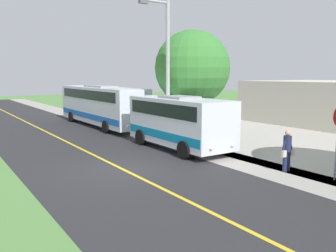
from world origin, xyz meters
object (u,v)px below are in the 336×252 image
object	(u,v)px
shuttle_bus_front	(179,120)
transit_bus_rear	(101,104)
street_light_pole	(166,66)
tree_curbside	(192,68)
pedestrian_with_bags	(287,149)

from	to	relation	value
shuttle_bus_front	transit_bus_rear	xyz separation A→B (m)	(-0.00, -10.68, 0.16)
shuttle_bus_front	street_light_pole	bearing A→B (deg)	-101.30
shuttle_bus_front	tree_curbside	bearing A→B (deg)	-137.85
pedestrian_with_bags	street_light_pole	xyz separation A→B (m)	(0.74, -8.09, 3.58)
shuttle_bus_front	tree_curbside	size ratio (longest dim) A/B	1.02
transit_bus_rear	tree_curbside	size ratio (longest dim) A/B	1.73
shuttle_bus_front	transit_bus_rear	size ratio (longest dim) A/B	0.59
pedestrian_with_bags	street_light_pole	bearing A→B (deg)	-84.78
transit_bus_rear	street_light_pole	bearing A→B (deg)	92.37
shuttle_bus_front	transit_bus_rear	bearing A→B (deg)	-90.00
transit_bus_rear	tree_curbside	distance (m)	8.98
tree_curbside	transit_bus_rear	bearing A→B (deg)	-70.32
transit_bus_rear	street_light_pole	xyz separation A→B (m)	(-0.37, 8.85, 2.77)
shuttle_bus_front	street_light_pole	world-z (taller)	street_light_pole
shuttle_bus_front	street_light_pole	size ratio (longest dim) A/B	0.85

